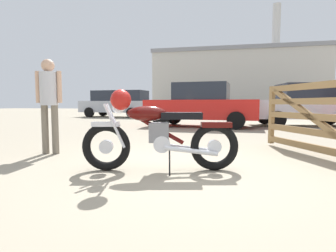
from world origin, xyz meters
TOP-DOWN VIEW (x-y plane):
  - ground_plane at (0.00, 0.00)m, footprint 80.00×80.00m
  - vintage_motorcycle at (-0.37, -0.13)m, footprint 2.05×0.83m
  - timber_gate at (2.04, 1.20)m, footprint 1.21×2.35m
  - bystander at (-2.53, 0.62)m, footprint 0.45×0.30m
  - silver_sedan_mid at (-0.57, 6.95)m, footprint 4.31×2.14m
  - red_hatchback_near at (-6.87, 13.29)m, footprint 4.79×2.16m
  - dark_sedan_left at (3.42, 8.19)m, footprint 4.41×2.41m
  - industrial_building at (0.98, 38.00)m, footprint 22.10×14.58m

SIDE VIEW (x-z plane):
  - ground_plane at x=0.00m, z-range 0.00..0.00m
  - vintage_motorcycle at x=-0.37m, z-range -0.04..1.03m
  - timber_gate at x=2.04m, z-range -0.10..1.50m
  - silver_sedan_mid at x=-0.57m, z-range 0.00..1.67m
  - dark_sedan_left at x=3.42m, z-range 0.00..1.67m
  - red_hatchback_near at x=-6.87m, z-range 0.07..1.81m
  - bystander at x=-2.53m, z-range 0.19..1.85m
  - industrial_building at x=0.98m, z-range -3.38..11.42m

